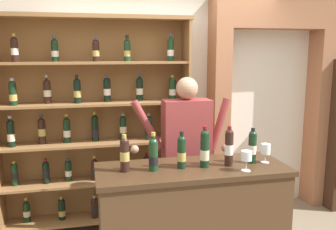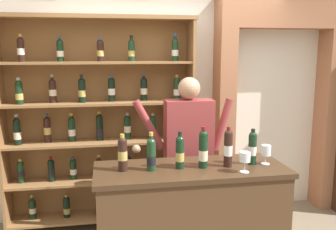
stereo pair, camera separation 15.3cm
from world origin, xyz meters
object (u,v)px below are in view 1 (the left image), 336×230
object	(u,v)px
tasting_counter	(192,227)
shopkeeper	(186,143)
tasting_bottle_vin_santo	(125,154)
tasting_bottle_brunello	(153,154)
tasting_bottle_super_tuscan	(182,151)
tasting_bottle_riserva	(205,148)
wine_glass_left	(266,150)
tasting_bottle_rosso	(229,147)
wine_shelf	(95,120)
tasting_bottle_grappa	(252,146)
wine_glass_center	(246,157)

from	to	relation	value
tasting_counter	shopkeeper	size ratio (longest dim) A/B	0.90
tasting_bottle_vin_santo	tasting_bottle_brunello	xyz separation A→B (m)	(0.22, -0.03, -0.01)
tasting_bottle_super_tuscan	tasting_bottle_riserva	world-z (taller)	tasting_bottle_riserva
wine_glass_left	tasting_counter	bearing A→B (deg)	177.94
tasting_bottle_super_tuscan	tasting_bottle_rosso	bearing A→B (deg)	-2.97
wine_shelf	wine_glass_left	world-z (taller)	wine_shelf
tasting_counter	tasting_bottle_super_tuscan	bearing A→B (deg)	-177.16
tasting_bottle_grappa	wine_glass_left	world-z (taller)	tasting_bottle_grappa
tasting_counter	shopkeeper	world-z (taller)	shopkeeper
shopkeeper	tasting_bottle_riserva	xyz separation A→B (m)	(-0.03, -0.64, 0.13)
wine_shelf	tasting_bottle_super_tuscan	size ratio (longest dim) A/B	7.79
tasting_counter	tasting_bottle_brunello	size ratio (longest dim) A/B	5.06
wine_shelf	tasting_bottle_rosso	world-z (taller)	wine_shelf
wine_shelf	tasting_bottle_riserva	world-z (taller)	wine_shelf
tasting_bottle_vin_santo	tasting_bottle_super_tuscan	world-z (taller)	tasting_bottle_super_tuscan
tasting_bottle_vin_santo	tasting_bottle_super_tuscan	distance (m)	0.44
tasting_bottle_brunello	wine_glass_center	xyz separation A→B (m)	(0.69, -0.17, -0.02)
tasting_bottle_brunello	tasting_bottle_riserva	xyz separation A→B (m)	(0.41, -0.00, 0.02)
tasting_counter	tasting_bottle_brunello	world-z (taller)	tasting_bottle_brunello
tasting_bottle_riserva	wine_glass_left	distance (m)	0.52
tasting_bottle_vin_santo	tasting_bottle_grappa	bearing A→B (deg)	-0.35
tasting_bottle_rosso	tasting_bottle_grappa	xyz separation A→B (m)	(0.21, 0.03, -0.02)
tasting_bottle_vin_santo	tasting_bottle_grappa	distance (m)	1.04
wine_shelf	tasting_bottle_grappa	bearing A→B (deg)	-45.22
wine_shelf	shopkeeper	xyz separation A→B (m)	(0.84, -0.61, -0.15)
tasting_counter	tasting_bottle_super_tuscan	distance (m)	0.65
tasting_bottle_super_tuscan	tasting_bottle_grappa	xyz separation A→B (m)	(0.60, 0.01, 0.01)
tasting_bottle_riserva	wine_glass_center	bearing A→B (deg)	-30.37
tasting_bottle_brunello	shopkeeper	bearing A→B (deg)	55.59
tasting_counter	wine_glass_left	xyz separation A→B (m)	(0.61, -0.02, 0.62)
tasting_bottle_grappa	wine_glass_center	distance (m)	0.23
shopkeeper	tasting_bottle_brunello	bearing A→B (deg)	-124.41
shopkeeper	wine_glass_left	xyz separation A→B (m)	(0.49, -0.65, 0.08)
tasting_bottle_vin_santo	wine_glass_left	xyz separation A→B (m)	(1.14, -0.03, -0.03)
tasting_bottle_brunello	tasting_bottle_rosso	distance (m)	0.61
tasting_counter	tasting_bottle_riserva	xyz separation A→B (m)	(0.09, -0.02, 0.67)
tasting_bottle_vin_santo	tasting_bottle_riserva	size ratio (longest dim) A/B	0.88
wine_shelf	tasting_bottle_grappa	world-z (taller)	wine_shelf
tasting_bottle_brunello	tasting_bottle_rosso	size ratio (longest dim) A/B	0.93
tasting_bottle_vin_santo	wine_glass_center	distance (m)	0.92
wine_shelf	tasting_bottle_grappa	distance (m)	1.73
tasting_bottle_vin_santo	tasting_bottle_grappa	world-z (taller)	tasting_bottle_grappa
wine_shelf	tasting_bottle_vin_santo	bearing A→B (deg)	-81.46
tasting_bottle_super_tuscan	tasting_bottle_grappa	world-z (taller)	tasting_bottle_super_tuscan
wine_shelf	tasting_bottle_rosso	size ratio (longest dim) A/B	7.11
tasting_bottle_vin_santo	tasting_bottle_rosso	size ratio (longest dim) A/B	0.89
tasting_bottle_vin_santo	tasting_bottle_rosso	xyz separation A→B (m)	(0.82, -0.04, 0.02)
tasting_bottle_riserva	wine_glass_left	size ratio (longest dim) A/B	2.07
tasting_bottle_super_tuscan	shopkeeper	bearing A→B (deg)	71.28
shopkeeper	tasting_bottle_brunello	xyz separation A→B (m)	(-0.44, -0.64, 0.10)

